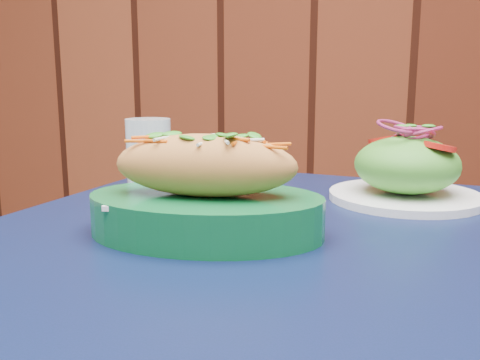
# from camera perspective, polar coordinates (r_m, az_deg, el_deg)

# --- Properties ---
(cafe_table) EXTENTS (0.91, 0.91, 0.75)m
(cafe_table) POSITION_cam_1_polar(r_m,az_deg,el_deg) (0.69, 5.96, -12.66)
(cafe_table) COLOR black
(cafe_table) RESTS_ON ground
(banh_mi_basket) EXTENTS (0.30, 0.20, 0.13)m
(banh_mi_basket) POSITION_cam_1_polar(r_m,az_deg,el_deg) (0.64, -3.71, -1.62)
(banh_mi_basket) COLOR #0C5B2C
(banh_mi_basket) RESTS_ON cafe_table
(salad_plate) EXTENTS (0.23, 0.23, 0.12)m
(salad_plate) POSITION_cam_1_polar(r_m,az_deg,el_deg) (0.86, 17.34, 1.00)
(salad_plate) COLOR white
(salad_plate) RESTS_ON cafe_table
(water_glass) EXTENTS (0.07, 0.07, 0.12)m
(water_glass) POSITION_cam_1_polar(r_m,az_deg,el_deg) (0.90, -9.70, 2.65)
(water_glass) COLOR silver
(water_glass) RESTS_ON cafe_table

